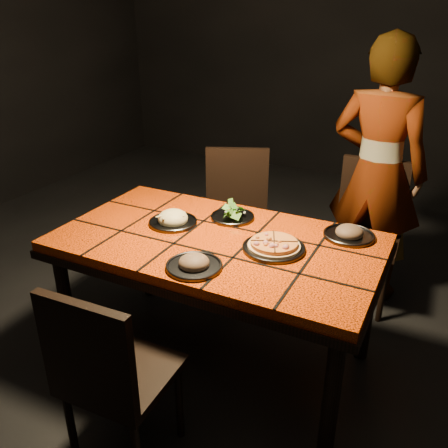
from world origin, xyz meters
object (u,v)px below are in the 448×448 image
at_px(chair_far_left, 236,210).
at_px(plate_pasta, 173,220).
at_px(diner, 377,173).
at_px(plate_pizza, 274,246).
at_px(dining_table, 217,252).
at_px(chair_near, 108,372).
at_px(chair_far_right, 367,223).

xyz_separation_m(chair_far_left, plate_pasta, (-0.01, -0.77, 0.23)).
relative_size(diner, plate_pizza, 5.15).
bearing_deg(dining_table, plate_pizza, 2.34).
bearing_deg(chair_near, plate_pizza, -115.60).
bearing_deg(diner, plate_pasta, 58.38).
distance_m(diner, plate_pasta, 1.37).
distance_m(dining_table, plate_pizza, 0.31).
height_order(chair_far_right, diner, diner).
height_order(chair_far_left, plate_pasta, chair_far_left).
bearing_deg(plate_pizza, diner, 76.42).
xyz_separation_m(chair_far_left, plate_pizza, (0.58, -0.81, 0.23)).
height_order(dining_table, plate_pizza, plate_pizza).
distance_m(dining_table, chair_far_right, 1.17).
height_order(chair_near, plate_pizza, chair_near).
bearing_deg(plate_pizza, chair_far_right, 75.07).
xyz_separation_m(dining_table, chair_far_right, (0.57, 1.01, -0.13)).
height_order(chair_far_left, plate_pizza, chair_far_left).
height_order(chair_far_left, chair_far_right, chair_far_left).
bearing_deg(chair_near, plate_pasta, -76.83).
relative_size(chair_far_left, chair_far_right, 1.01).
relative_size(chair_near, chair_far_left, 0.94).
bearing_deg(chair_far_right, plate_pizza, -107.27).
relative_size(dining_table, chair_far_left, 1.71).
bearing_deg(diner, chair_near, 79.08).
relative_size(chair_far_right, plate_pizza, 2.84).
height_order(chair_near, chair_far_left, chair_far_left).
bearing_deg(diner, plate_pizza, 83.53).
xyz_separation_m(plate_pizza, plate_pasta, (-0.59, 0.04, 0.00)).
distance_m(chair_near, chair_far_left, 1.64).
relative_size(chair_near, diner, 0.53).
height_order(diner, plate_pizza, diner).
bearing_deg(chair_far_left, chair_far_right, -10.41).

